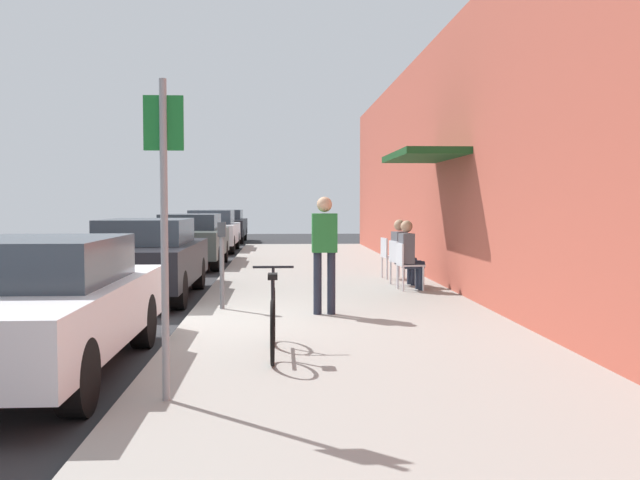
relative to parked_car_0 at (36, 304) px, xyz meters
The scene contains 17 objects.
ground_plane 2.89m from the parked_car_0, 66.83° to the left, with size 60.00×60.00×0.00m, color #2D2D30.
sidewalk_slab 5.70m from the parked_car_0, 53.76° to the left, with size 4.50×32.00×0.12m, color #9E9B93.
building_facade 7.57m from the parked_car_0, 38.56° to the left, with size 1.40×32.00×5.10m.
parked_car_0 is the anchor object (origin of this frame).
parked_car_1 5.72m from the parked_car_0, 90.00° to the left, with size 1.80×4.40×1.44m.
parked_car_2 12.11m from the parked_car_0, 90.00° to the left, with size 1.80×4.40×1.43m.
parked_car_3 18.12m from the parked_car_0, 90.00° to the left, with size 1.80×4.40×1.48m.
parked_car_4 24.16m from the parked_car_0, 90.00° to the left, with size 1.80×4.40×1.44m.
parking_meter 3.92m from the parked_car_0, 66.68° to the left, with size 0.12×0.10×1.32m.
street_sign 2.24m from the parked_car_0, 42.72° to the right, with size 0.32×0.06×2.60m.
bicycle_0 2.39m from the parked_car_0, ahead, with size 0.46×1.71×0.90m.
cafe_chair_0 7.46m from the parked_car_0, 50.28° to the left, with size 0.48×0.48×0.87m.
seated_patron_0 7.51m from the parked_car_0, 49.96° to the left, with size 0.45×0.39×1.29m.
cafe_chair_1 8.07m from the parked_car_0, 53.79° to the left, with size 0.52×0.52×0.87m.
seated_patron_1 8.12m from the parked_car_0, 53.50° to the left, with size 0.48×0.42×1.29m.
cafe_chair_2 9.07m from the parked_car_0, 58.29° to the left, with size 0.50×0.50×0.87m.
pedestrian_standing 4.30m from the parked_car_0, 44.09° to the left, with size 0.36×0.22×1.70m.
Camera 1 is at (1.33, -9.68, 1.73)m, focal length 39.45 mm.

